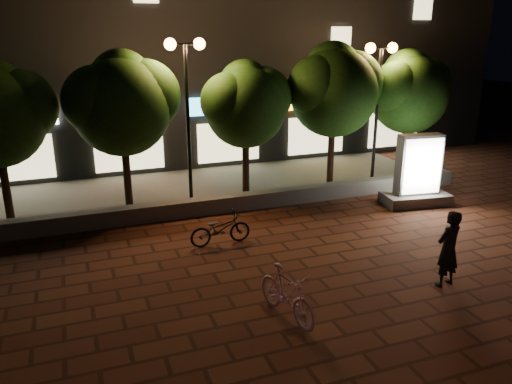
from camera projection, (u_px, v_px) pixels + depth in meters
name	position (u px, v px, depth m)	size (l,w,h in m)	color
ground	(298.00, 259.00, 12.65)	(80.00, 80.00, 0.00)	#512819
retaining_wall	(246.00, 201.00, 16.13)	(16.00, 0.45, 0.50)	slate
sidewalk	(223.00, 186.00, 18.43)	(16.00, 5.00, 0.08)	slate
building_block	(179.00, 41.00, 22.68)	(28.00, 8.12, 11.30)	black
tree_left	(123.00, 100.00, 15.30)	(3.60, 3.00, 4.89)	black
tree_mid	(246.00, 102.00, 16.70)	(3.24, 2.70, 4.50)	black
tree_right	(335.00, 87.00, 17.69)	(3.72, 3.10, 5.07)	black
tree_far_right	(410.00, 89.00, 18.82)	(3.48, 2.90, 4.76)	black
street_lamp_left	(186.00, 79.00, 15.54)	(1.26, 0.36, 5.18)	black
street_lamp_right	(379.00, 77.00, 17.90)	(1.26, 0.36, 4.98)	black
ad_kiosk	(417.00, 177.00, 16.35)	(2.27, 1.35, 2.33)	slate
scooter_pink	(287.00, 294.00, 9.93)	(0.50, 1.77, 1.06)	#DA94B8
rider	(448.00, 249.00, 11.10)	(0.65, 0.43, 1.78)	black
scooter_parked	(220.00, 229.00, 13.40)	(0.58, 1.66, 0.87)	black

